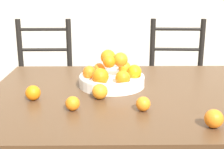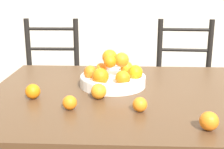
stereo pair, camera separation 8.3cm
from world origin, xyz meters
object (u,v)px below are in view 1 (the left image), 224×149
at_px(orange_loose_0, 100,91).
at_px(orange_loose_1, 33,93).
at_px(chair_right, 177,92).
at_px(orange_loose_4, 214,119).
at_px(fruit_bowl, 112,76).
at_px(orange_loose_2, 144,104).
at_px(orange_loose_3, 73,103).
at_px(chair_left, 44,92).

distance_m(orange_loose_0, orange_loose_1, 0.30).
bearing_deg(chair_right, orange_loose_4, -93.61).
relative_size(fruit_bowl, chair_right, 0.34).
bearing_deg(orange_loose_2, orange_loose_0, 141.84).
relative_size(orange_loose_0, orange_loose_4, 1.03).
distance_m(orange_loose_2, orange_loose_4, 0.29).
bearing_deg(orange_loose_3, orange_loose_2, -1.77).
relative_size(orange_loose_3, orange_loose_4, 0.88).
bearing_deg(fruit_bowl, orange_loose_0, -106.65).
xyz_separation_m(fruit_bowl, chair_right, (0.51, 0.70, -0.33)).
bearing_deg(orange_loose_3, orange_loose_4, -17.94).
height_order(orange_loose_3, chair_right, chair_right).
bearing_deg(orange_loose_4, orange_loose_3, 162.06).
relative_size(fruit_bowl, orange_loose_3, 5.57).
relative_size(orange_loose_3, chair_right, 0.06).
distance_m(orange_loose_2, orange_loose_3, 0.30).
bearing_deg(orange_loose_3, fruit_bowl, 63.07).
xyz_separation_m(orange_loose_4, chair_right, (0.14, 1.20, -0.31)).
bearing_deg(orange_loose_2, orange_loose_3, 178.23).
bearing_deg(orange_loose_4, orange_loose_2, 145.41).
distance_m(orange_loose_0, orange_loose_3, 0.18).
bearing_deg(orange_loose_4, chair_right, 83.17).
bearing_deg(chair_right, orange_loose_3, -120.13).
bearing_deg(fruit_bowl, orange_loose_3, -116.93).
bearing_deg(chair_left, chair_right, -0.78).
xyz_separation_m(orange_loose_0, orange_loose_4, (0.42, -0.31, -0.00)).
relative_size(orange_loose_2, chair_left, 0.06).
xyz_separation_m(orange_loose_1, chair_right, (0.87, 0.90, -0.31)).
xyz_separation_m(fruit_bowl, orange_loose_0, (-0.06, -0.19, -0.02)).
xyz_separation_m(orange_loose_3, chair_left, (-0.34, 1.03, -0.30)).
height_order(orange_loose_4, chair_right, chair_right).
height_order(fruit_bowl, orange_loose_3, fruit_bowl).
bearing_deg(orange_loose_1, orange_loose_2, -15.40).
bearing_deg(orange_loose_2, orange_loose_1, 164.60).
bearing_deg(orange_loose_0, orange_loose_1, -177.86).
xyz_separation_m(orange_loose_0, orange_loose_3, (-0.11, -0.14, -0.01)).
relative_size(chair_left, chair_right, 1.00).
distance_m(orange_loose_1, orange_loose_4, 0.79).
xyz_separation_m(orange_loose_1, orange_loose_2, (0.49, -0.13, -0.00)).
bearing_deg(chair_left, orange_loose_2, -59.25).
xyz_separation_m(chair_left, chair_right, (1.02, -0.00, 0.00)).
relative_size(orange_loose_2, orange_loose_4, 0.88).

